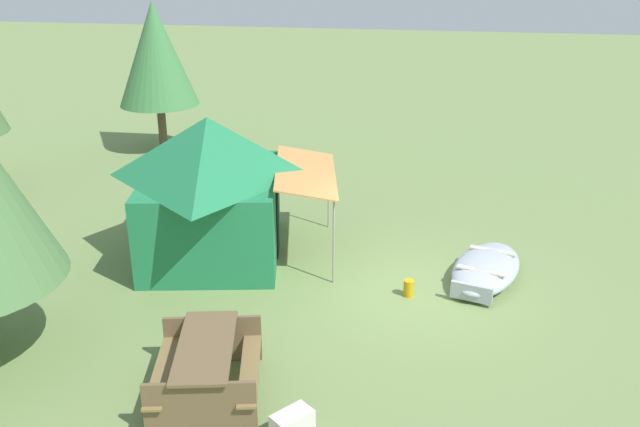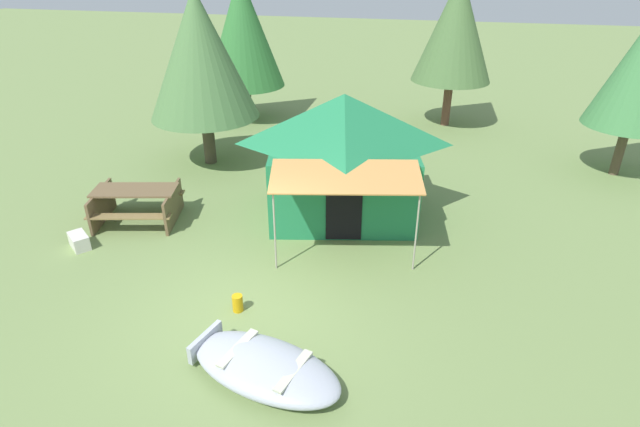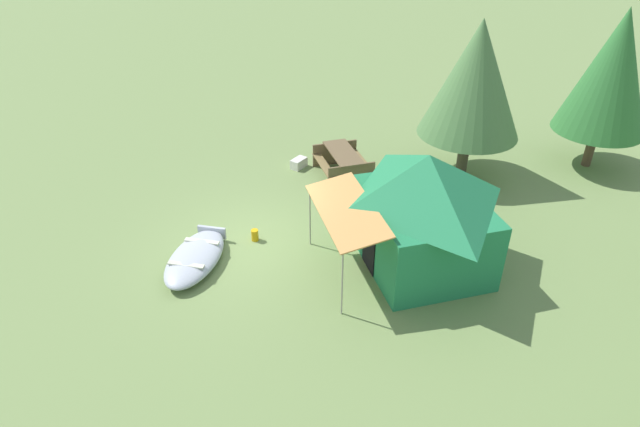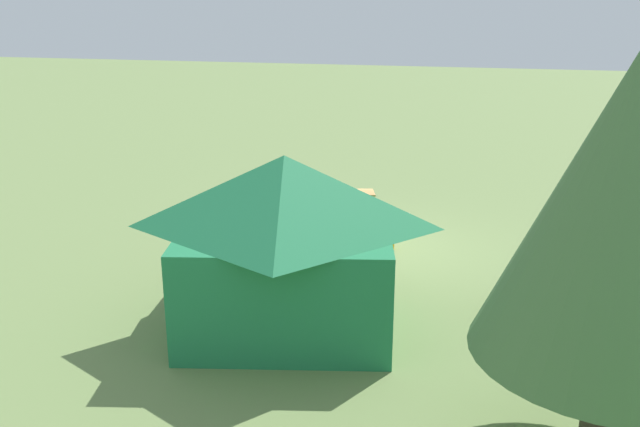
{
  "view_description": "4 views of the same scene",
  "coord_description": "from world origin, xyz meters",
  "px_view_note": "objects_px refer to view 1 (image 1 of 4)",
  "views": [
    {
      "loc": [
        -11.24,
        -0.34,
        5.96
      ],
      "look_at": [
        1.07,
        1.88,
        0.98
      ],
      "focal_mm": 38.42,
      "sensor_mm": 36.0,
      "label": 1
    },
    {
      "loc": [
        2.76,
        -6.61,
        5.67
      ],
      "look_at": [
        0.91,
        1.69,
        1.19
      ],
      "focal_mm": 28.73,
      "sensor_mm": 36.0,
      "label": 2
    },
    {
      "loc": [
        11.53,
        0.94,
        8.15
      ],
      "look_at": [
        0.5,
        1.67,
        1.18
      ],
      "focal_mm": 30.73,
      "sensor_mm": 36.0,
      "label": 3
    },
    {
      "loc": [
        -1.93,
        13.69,
        5.12
      ],
      "look_at": [
        0.93,
        1.73,
        1.24
      ],
      "focal_mm": 38.76,
      "sensor_mm": 36.0,
      "label": 4
    }
  ],
  "objects_px": {
    "beached_rowboat": "(486,268)",
    "canvas_cabin_tent": "(211,185)",
    "fuel_can": "(409,288)",
    "pine_tree_far_center": "(156,54)",
    "picnic_table": "(207,364)",
    "cooler_box": "(292,423)"
  },
  "relations": [
    {
      "from": "beached_rowboat",
      "to": "cooler_box",
      "type": "height_order",
      "value": "beached_rowboat"
    },
    {
      "from": "beached_rowboat",
      "to": "pine_tree_far_center",
      "type": "distance_m",
      "value": 12.08
    },
    {
      "from": "canvas_cabin_tent",
      "to": "picnic_table",
      "type": "distance_m",
      "value": 4.82
    },
    {
      "from": "picnic_table",
      "to": "fuel_can",
      "type": "bearing_deg",
      "value": -37.65
    },
    {
      "from": "fuel_can",
      "to": "pine_tree_far_center",
      "type": "height_order",
      "value": "pine_tree_far_center"
    },
    {
      "from": "picnic_table",
      "to": "cooler_box",
      "type": "distance_m",
      "value": 1.52
    },
    {
      "from": "fuel_can",
      "to": "picnic_table",
      "type": "bearing_deg",
      "value": 142.35
    },
    {
      "from": "picnic_table",
      "to": "cooler_box",
      "type": "relative_size",
      "value": 3.95
    },
    {
      "from": "fuel_can",
      "to": "pine_tree_far_center",
      "type": "distance_m",
      "value": 11.68
    },
    {
      "from": "fuel_can",
      "to": "pine_tree_far_center",
      "type": "relative_size",
      "value": 0.07
    },
    {
      "from": "cooler_box",
      "to": "pine_tree_far_center",
      "type": "bearing_deg",
      "value": 29.01
    },
    {
      "from": "beached_rowboat",
      "to": "fuel_can",
      "type": "xyz_separation_m",
      "value": [
        -0.95,
        1.4,
        -0.06
      ]
    },
    {
      "from": "beached_rowboat",
      "to": "canvas_cabin_tent",
      "type": "distance_m",
      "value": 5.55
    },
    {
      "from": "canvas_cabin_tent",
      "to": "pine_tree_far_center",
      "type": "xyz_separation_m",
      "value": [
        6.97,
        3.96,
        1.42
      ]
    },
    {
      "from": "picnic_table",
      "to": "fuel_can",
      "type": "distance_m",
      "value": 4.3
    },
    {
      "from": "beached_rowboat",
      "to": "cooler_box",
      "type": "xyz_separation_m",
      "value": [
        -4.95,
        2.66,
        -0.06
      ]
    },
    {
      "from": "picnic_table",
      "to": "pine_tree_far_center",
      "type": "relative_size",
      "value": 0.48
    },
    {
      "from": "picnic_table",
      "to": "fuel_can",
      "type": "height_order",
      "value": "picnic_table"
    },
    {
      "from": "cooler_box",
      "to": "pine_tree_far_center",
      "type": "xyz_separation_m",
      "value": [
        12.09,
        6.7,
        2.74
      ]
    },
    {
      "from": "canvas_cabin_tent",
      "to": "pine_tree_far_center",
      "type": "height_order",
      "value": "pine_tree_far_center"
    },
    {
      "from": "canvas_cabin_tent",
      "to": "fuel_can",
      "type": "height_order",
      "value": "canvas_cabin_tent"
    },
    {
      "from": "beached_rowboat",
      "to": "picnic_table",
      "type": "relative_size",
      "value": 1.24
    }
  ]
}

